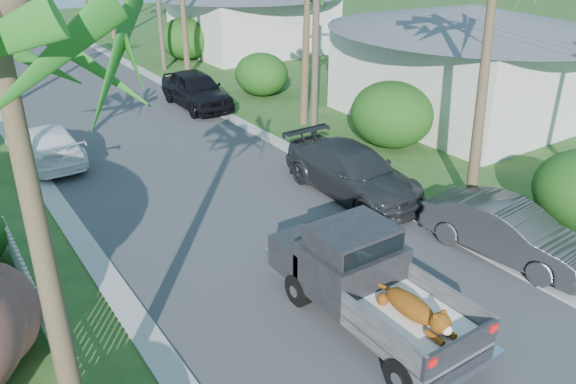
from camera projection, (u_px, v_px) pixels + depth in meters
road at (85, 95)px, 28.47m from camera, size 8.00×100.00×0.02m
curb_right at (164, 83)px, 30.64m from camera, size 0.60×100.00×0.06m
pickup_truck at (360, 275)px, 11.94m from camera, size 1.98×5.12×2.06m
parked_car_rn at (508, 231)px, 14.26m from camera, size 2.07×4.51×1.43m
parked_car_rm at (352, 172)px, 17.63m from camera, size 2.20×5.28×1.53m
parked_car_rf at (196, 90)px, 26.22m from camera, size 2.13×4.97×1.67m
parked_car_lf at (48, 145)px, 20.07m from camera, size 1.93×4.69×1.36m
shrub_r_b at (392, 114)px, 21.41m from camera, size 3.00×3.30×2.50m
shrub_r_c at (261, 74)px, 28.08m from camera, size 2.60×2.86×2.10m
shrub_r_d at (186, 38)px, 35.72m from camera, size 3.20×3.52×2.60m
picket_fence at (57, 348)px, 10.63m from camera, size 0.10×11.00×1.00m
house_right_near at (465, 67)px, 24.38m from camera, size 8.00×9.00×4.80m
house_right_far at (253, 19)px, 37.90m from camera, size 9.00×8.00×4.60m
utility_pole_b at (316, 22)px, 20.36m from camera, size 1.60×0.26×9.00m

